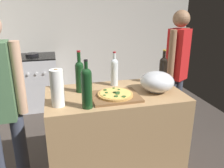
% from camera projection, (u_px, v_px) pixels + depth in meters
% --- Properties ---
extents(ground_plane, '(4.47, 3.53, 0.02)m').
position_uv_depth(ground_plane, '(88.00, 135.00, 3.10)').
color(ground_plane, '#3F3833').
extents(kitchen_wall_rear, '(4.47, 0.10, 2.60)m').
position_uv_depth(kitchen_wall_rear, '(72.00, 26.00, 4.06)').
color(kitchen_wall_rear, '#BCB7AD').
rests_on(kitchen_wall_rear, ground_plane).
extents(counter, '(1.20, 0.66, 0.92)m').
position_uv_depth(counter, '(115.00, 138.00, 2.18)').
color(counter, tan).
rests_on(counter, ground_plane).
extents(cutting_board, '(0.40, 0.32, 0.02)m').
position_uv_depth(cutting_board, '(115.00, 96.00, 1.93)').
color(cutting_board, brown).
rests_on(cutting_board, counter).
extents(pizza, '(0.30, 0.30, 0.03)m').
position_uv_depth(pizza, '(115.00, 94.00, 1.92)').
color(pizza, tan).
rests_on(pizza, cutting_board).
extents(mixing_bowl, '(0.30, 0.30, 0.18)m').
position_uv_depth(mixing_bowl, '(157.00, 82.00, 2.04)').
color(mixing_bowl, '#B2B2B7').
rests_on(mixing_bowl, counter).
extents(paper_towel_roll, '(0.10, 0.10, 0.29)m').
position_uv_depth(paper_towel_roll, '(57.00, 88.00, 1.73)').
color(paper_towel_roll, white).
rests_on(paper_towel_roll, counter).
extents(wine_bottle_green, '(0.08, 0.08, 0.37)m').
position_uv_depth(wine_bottle_green, '(87.00, 87.00, 1.69)').
color(wine_bottle_green, '#143819').
rests_on(wine_bottle_green, counter).
extents(wine_bottle_amber, '(0.08, 0.08, 0.37)m').
position_uv_depth(wine_bottle_amber, '(80.00, 75.00, 2.01)').
color(wine_bottle_amber, '#143819').
rests_on(wine_bottle_amber, counter).
extents(wine_bottle_clear, '(0.08, 0.08, 0.34)m').
position_uv_depth(wine_bottle_clear, '(163.00, 69.00, 2.23)').
color(wine_bottle_clear, black).
rests_on(wine_bottle_clear, counter).
extents(wine_bottle_dark, '(0.07, 0.07, 0.33)m').
position_uv_depth(wine_bottle_dark, '(114.00, 71.00, 2.18)').
color(wine_bottle_dark, silver).
rests_on(wine_bottle_dark, counter).
extents(stove, '(0.60, 0.61, 0.92)m').
position_uv_depth(stove, '(39.00, 82.00, 3.82)').
color(stove, '#B7B7BC').
rests_on(stove, ground_plane).
extents(person_in_stripes, '(0.39, 0.21, 1.62)m').
position_uv_depth(person_in_stripes, '(0.00, 104.00, 1.77)').
color(person_in_stripes, '#383D4C').
rests_on(person_in_stripes, ground_plane).
extents(person_in_red, '(0.33, 0.28, 1.60)m').
position_uv_depth(person_in_red, '(177.00, 69.00, 2.78)').
color(person_in_red, '#383D4C').
rests_on(person_in_red, ground_plane).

